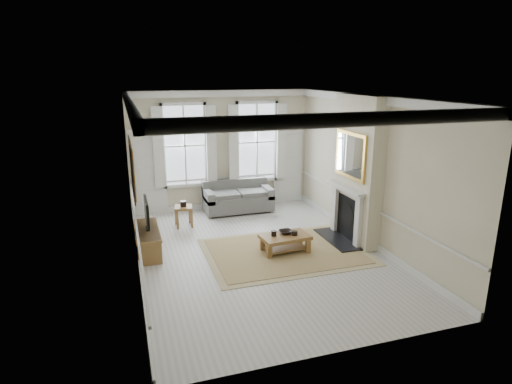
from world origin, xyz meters
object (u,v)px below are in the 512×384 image
object	(u,v)px
coffee_table	(285,239)
tv_stand	(148,241)
side_table	(183,210)
sofa	(238,199)

from	to	relation	value
coffee_table	tv_stand	bearing A→B (deg)	156.76
side_table	coffee_table	distance (m)	3.02
sofa	coffee_table	bearing A→B (deg)	-85.87
sofa	coffee_table	xyz separation A→B (m)	(0.23, -3.17, -0.05)
coffee_table	sofa	bearing A→B (deg)	88.79
coffee_table	side_table	bearing A→B (deg)	123.59
side_table	tv_stand	distance (m)	1.74
side_table	coffee_table	xyz separation A→B (m)	(1.90, -2.35, -0.11)
sofa	tv_stand	distance (m)	3.49
sofa	coffee_table	size ratio (longest dim) A/B	1.72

